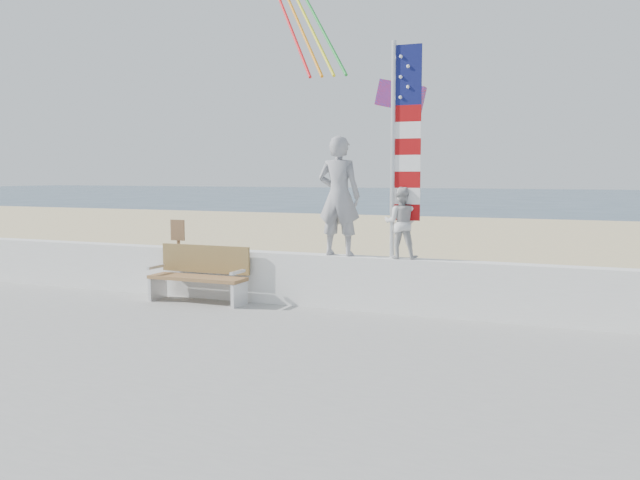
# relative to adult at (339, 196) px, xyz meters

# --- Properties ---
(ground) EXTENTS (220.00, 220.00, 0.00)m
(ground) POSITION_rel_adult_xyz_m (-0.46, -2.00, -2.09)
(ground) COLOR #2B4156
(ground) RESTS_ON ground
(sand) EXTENTS (90.00, 40.00, 0.08)m
(sand) POSITION_rel_adult_xyz_m (-0.46, 7.00, -2.05)
(sand) COLOR beige
(sand) RESTS_ON ground
(boardwalk) EXTENTS (50.00, 12.40, 0.10)m
(boardwalk) POSITION_rel_adult_xyz_m (-0.46, -6.00, -1.96)
(boardwalk) COLOR #A1A09C
(boardwalk) RESTS_ON sand
(seawall) EXTENTS (30.00, 0.35, 0.90)m
(seawall) POSITION_rel_adult_xyz_m (-0.46, 0.00, -1.46)
(seawall) COLOR white
(seawall) RESTS_ON boardwalk
(adult) EXTENTS (0.74, 0.48, 2.01)m
(adult) POSITION_rel_adult_xyz_m (0.00, 0.00, 0.00)
(adult) COLOR gray
(adult) RESTS_ON seawall
(child) EXTENTS (0.62, 0.51, 1.17)m
(child) POSITION_rel_adult_xyz_m (1.09, 0.00, -0.42)
(child) COLOR silver
(child) RESTS_ON seawall
(bench) EXTENTS (1.80, 0.57, 1.00)m
(bench) POSITION_rel_adult_xyz_m (-2.48, -0.45, -1.40)
(bench) COLOR #9C7044
(bench) RESTS_ON boardwalk
(flag) EXTENTS (0.50, 0.08, 3.50)m
(flag) POSITION_rel_adult_xyz_m (1.06, -0.00, 0.91)
(flag) COLOR silver
(flag) RESTS_ON seawall
(parafoil_kite) EXTENTS (1.00, 0.30, 0.68)m
(parafoil_kite) POSITION_rel_adult_xyz_m (0.42, 2.28, 1.87)
(parafoil_kite) COLOR red
(parafoil_kite) RESTS_ON ground
(sign) EXTENTS (0.32, 0.07, 1.46)m
(sign) POSITION_rel_adult_xyz_m (-3.79, 0.79, -1.14)
(sign) COLOR brown
(sign) RESTS_ON sand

